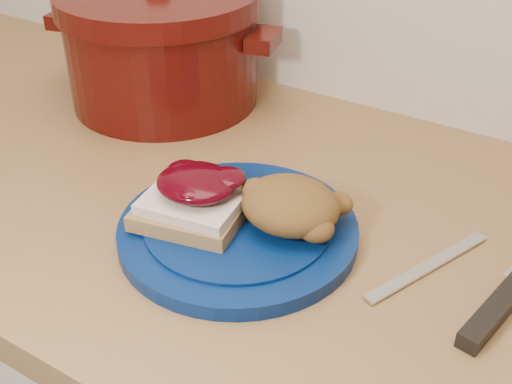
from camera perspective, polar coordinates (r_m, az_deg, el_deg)
The scene contains 6 objects.
plate at distance 0.68m, azimuth -1.61°, elevation -3.45°, with size 0.25×0.25×0.02m, color #051C4E.
sandwich at distance 0.67m, azimuth -5.53°, elevation -0.49°, with size 0.13×0.11×0.05m.
stuffing_mound at distance 0.65m, azimuth 3.06°, elevation -1.17°, with size 0.10×0.09×0.05m, color brown.
butter_knife at distance 0.67m, azimuth 15.10°, elevation -6.35°, with size 0.17×0.01×0.00m, color silver.
dutch_oven at distance 0.96m, azimuth -8.33°, elevation 12.75°, with size 0.35×0.35×0.18m.
pepper_grinder at distance 1.00m, azimuth -8.01°, elevation 12.25°, with size 0.07×0.07×0.12m.
Camera 1 is at (0.28, 0.98, 1.32)m, focal length 45.00 mm.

